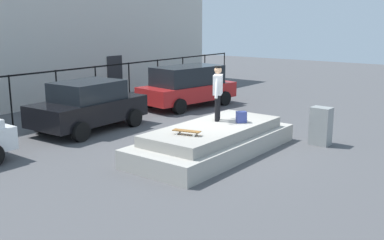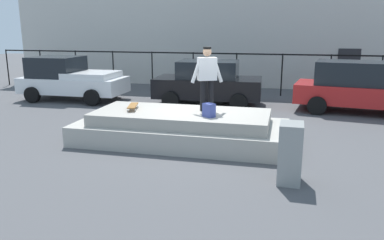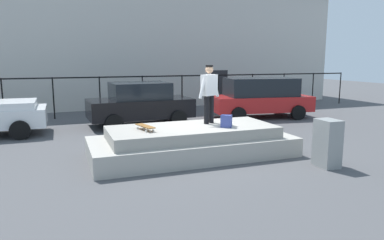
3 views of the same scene
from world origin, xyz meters
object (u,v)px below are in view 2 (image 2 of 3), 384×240
object	(u,v)px
utility_box	(290,153)
skateboarder	(207,74)
backpack	(209,110)
car_red_hatchback_far	(361,86)
car_black_sedan_mid	(208,83)
skateboard	(133,106)
car_white_pickup_near	(70,79)

from	to	relation	value
utility_box	skateboarder	bearing A→B (deg)	133.21
backpack	car_red_hatchback_far	bearing A→B (deg)	-91.44
car_black_sedan_mid	skateboard	bearing A→B (deg)	-100.99
skateboarder	backpack	world-z (taller)	skateboarder
car_white_pickup_near	skateboard	bearing A→B (deg)	-45.49
skateboard	utility_box	size ratio (longest dim) A/B	0.67
car_white_pickup_near	utility_box	bearing A→B (deg)	-38.04
car_red_hatchback_far	utility_box	world-z (taller)	car_red_hatchback_far
skateboarder	car_red_hatchback_far	xyz separation A→B (m)	(4.57, 4.72, -0.83)
skateboard	utility_box	xyz separation A→B (m)	(4.06, -2.05, -0.33)
skateboarder	utility_box	xyz separation A→B (m)	(2.13, -2.39, -1.18)
skateboarder	car_white_pickup_near	bearing A→B (deg)	146.04
skateboard	backpack	size ratio (longest dim) A/B	2.36
car_black_sedan_mid	car_red_hatchback_far	bearing A→B (deg)	-0.92
backpack	car_black_sedan_mid	distance (m)	5.64
skateboard	car_black_sedan_mid	world-z (taller)	car_black_sedan_mid
car_red_hatchback_far	utility_box	distance (m)	7.53
car_white_pickup_near	backpack	bearing A→B (deg)	-37.14
skateboarder	backpack	distance (m)	1.08
skateboard	car_red_hatchback_far	distance (m)	8.24
skateboarder	skateboard	bearing A→B (deg)	-170.01
car_black_sedan_mid	car_red_hatchback_far	distance (m)	5.51
skateboarder	car_black_sedan_mid	size ratio (longest dim) A/B	0.40
car_white_pickup_near	utility_box	distance (m)	11.21
skateboard	car_white_pickup_near	size ratio (longest dim) A/B	0.18
car_white_pickup_near	car_red_hatchback_far	distance (m)	11.28
skateboarder	skateboard	world-z (taller)	skateboarder
skateboarder	utility_box	bearing A→B (deg)	-48.37
car_red_hatchback_far	skateboarder	bearing A→B (deg)	-134.10
skateboarder	backpack	xyz separation A→B (m)	(0.20, -0.71, -0.79)
backpack	car_black_sedan_mid	world-z (taller)	car_black_sedan_mid
skateboard	car_black_sedan_mid	distance (m)	5.25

